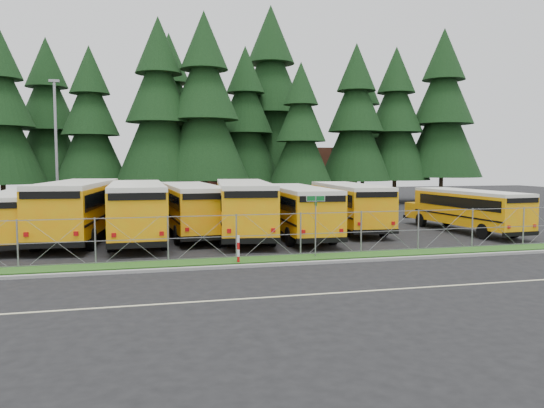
% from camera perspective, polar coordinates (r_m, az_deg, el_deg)
% --- Properties ---
extents(ground, '(120.00, 120.00, 0.00)m').
position_cam_1_polar(ground, '(25.83, 4.56, -5.07)').
color(ground, black).
rests_on(ground, ground).
extents(curb, '(50.00, 0.25, 0.12)m').
position_cam_1_polar(curb, '(22.95, 7.04, -6.16)').
color(curb, gray).
rests_on(curb, ground).
extents(grass_verge, '(50.00, 1.40, 0.06)m').
position_cam_1_polar(grass_verge, '(24.24, 5.85, -5.64)').
color(grass_verge, '#194313').
rests_on(grass_verge, ground).
extents(road_lane_line, '(50.00, 0.12, 0.01)m').
position_cam_1_polar(road_lane_line, '(18.58, 12.55, -8.96)').
color(road_lane_line, beige).
rests_on(road_lane_line, ground).
extents(chainlink_fence, '(44.00, 0.10, 2.00)m').
position_cam_1_polar(chainlink_fence, '(24.74, 5.31, -3.16)').
color(chainlink_fence, gray).
rests_on(chainlink_fence, ground).
extents(brick_building, '(22.00, 10.00, 6.00)m').
position_cam_1_polar(brick_building, '(65.68, -1.62, 3.41)').
color(brick_building, brown).
rests_on(brick_building, ground).
extents(bus_0, '(2.79, 10.51, 2.74)m').
position_cam_1_polar(bus_0, '(30.95, -25.50, -1.35)').
color(bus_0, orange).
rests_on(bus_0, ground).
extents(bus_1, '(4.25, 12.63, 3.25)m').
position_cam_1_polar(bus_1, '(30.99, -20.00, -0.70)').
color(bus_1, orange).
rests_on(bus_1, ground).
extents(bus_2, '(2.95, 12.12, 3.17)m').
position_cam_1_polar(bus_2, '(29.88, -14.30, -0.82)').
color(bus_2, orange).
rests_on(bus_2, ground).
extents(bus_3, '(3.38, 11.59, 3.00)m').
position_cam_1_polar(bus_3, '(31.38, -8.76, -0.64)').
color(bus_3, orange).
rests_on(bus_3, ground).
extents(bus_4, '(4.32, 12.41, 3.19)m').
position_cam_1_polar(bus_4, '(30.42, -3.14, -0.58)').
color(bus_4, orange).
rests_on(bus_4, ground).
extents(bus_5, '(3.05, 11.19, 2.91)m').
position_cam_1_polar(bus_5, '(30.40, 2.60, -0.84)').
color(bus_5, orange).
rests_on(bus_5, ground).
extents(bus_6, '(3.46, 11.31, 2.92)m').
position_cam_1_polar(bus_6, '(33.83, 8.08, -0.33)').
color(bus_6, orange).
rests_on(bus_6, ground).
extents(bus_east, '(2.99, 10.03, 2.60)m').
position_cam_1_polar(bus_east, '(34.54, 20.14, -0.73)').
color(bus_east, orange).
rests_on(bus_east, ground).
extents(street_sign, '(0.83, 0.55, 2.81)m').
position_cam_1_polar(street_sign, '(23.83, 4.72, -0.95)').
color(street_sign, gray).
rests_on(street_sign, ground).
extents(striped_bollard, '(0.11, 0.11, 1.20)m').
position_cam_1_polar(striped_bollard, '(22.62, -3.64, -4.90)').
color(striped_bollard, '#B20C0C').
rests_on(striped_bollard, ground).
extents(light_standard, '(0.70, 0.35, 10.14)m').
position_cam_1_polar(light_standard, '(41.21, -22.19, 5.87)').
color(light_standard, gray).
rests_on(light_standard, ground).
extents(conifer_1, '(7.38, 7.38, 16.33)m').
position_cam_1_polar(conifer_1, '(52.57, -27.18, 8.26)').
color(conifer_1, black).
rests_on(conifer_1, ground).
extents(conifer_2, '(6.77, 6.77, 14.97)m').
position_cam_1_polar(conifer_2, '(52.18, -18.92, 7.80)').
color(conifer_2, black).
rests_on(conifer_2, ground).
extents(conifer_3, '(7.91, 7.91, 17.50)m').
position_cam_1_polar(conifer_3, '(50.34, -12.03, 9.51)').
color(conifer_3, black).
rests_on(conifer_3, ground).
extents(conifer_4, '(8.17, 8.17, 18.07)m').
position_cam_1_polar(conifer_4, '(49.93, -7.25, 9.95)').
color(conifer_4, black).
rests_on(conifer_4, ground).
extents(conifer_5, '(7.21, 7.21, 15.93)m').
position_cam_1_polar(conifer_5, '(54.28, -2.86, 8.41)').
color(conifer_5, black).
rests_on(conifer_5, ground).
extents(conifer_6, '(6.27, 6.27, 13.88)m').
position_cam_1_polar(conifer_6, '(51.59, 3.11, 7.47)').
color(conifer_6, black).
rests_on(conifer_6, ground).
extents(conifer_7, '(7.38, 7.38, 16.33)m').
position_cam_1_polar(conifer_7, '(55.44, 9.00, 8.49)').
color(conifer_7, black).
rests_on(conifer_7, ground).
extents(conifer_8, '(7.41, 7.41, 16.39)m').
position_cam_1_polar(conifer_8, '(58.14, 13.13, 8.27)').
color(conifer_8, black).
rests_on(conifer_8, ground).
extents(conifer_9, '(8.31, 8.31, 18.37)m').
position_cam_1_polar(conifer_9, '(59.88, 17.89, 9.01)').
color(conifer_9, black).
rests_on(conifer_9, ground).
extents(conifer_10, '(7.39, 7.39, 16.35)m').
position_cam_1_polar(conifer_10, '(56.59, -22.97, 8.11)').
color(conifer_10, black).
rests_on(conifer_10, ground).
extents(conifer_11, '(8.16, 8.16, 18.04)m').
position_cam_1_polar(conifer_11, '(58.85, -10.93, 9.06)').
color(conifer_11, black).
rests_on(conifer_11, ground).
extents(conifer_12, '(9.53, 9.53, 21.07)m').
position_cam_1_polar(conifer_12, '(58.34, -0.14, 10.68)').
color(conifer_12, black).
rests_on(conifer_12, ground).
extents(conifer_13, '(6.95, 6.95, 15.38)m').
position_cam_1_polar(conifer_13, '(62.34, 9.77, 7.60)').
color(conifer_13, black).
rests_on(conifer_13, ground).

